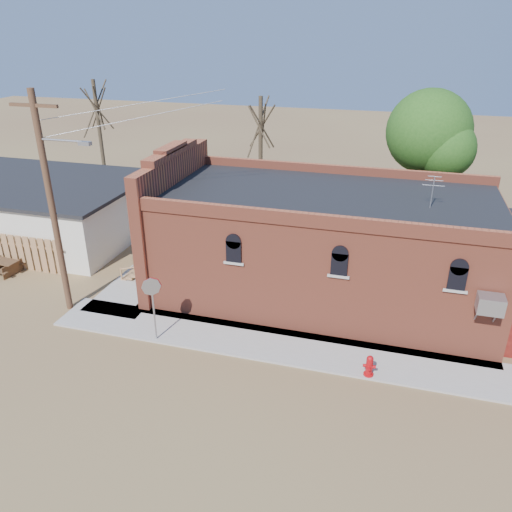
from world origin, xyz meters
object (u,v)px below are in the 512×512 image
(brick_bar, at_px, (317,244))
(fire_hydrant, at_px, (369,366))
(picnic_table, at_px, (3,265))
(trash_barrel, at_px, (155,282))
(stop_sign, at_px, (152,293))
(utility_pole, at_px, (52,202))

(brick_bar, bearing_deg, fire_hydrant, -62.84)
(picnic_table, bearing_deg, brick_bar, 13.88)
(fire_hydrant, xyz_separation_m, trash_barrel, (-9.76, 3.48, 0.03))
(brick_bar, xyz_separation_m, trash_barrel, (-6.94, -2.02, -1.84))
(picnic_table, bearing_deg, fire_hydrant, -5.09)
(stop_sign, bearing_deg, utility_pole, 156.38)
(utility_pole, relative_size, stop_sign, 3.44)
(fire_hydrant, xyz_separation_m, stop_sign, (-7.99, 0.00, 1.63))
(picnic_table, bearing_deg, utility_pole, -16.10)
(picnic_table, bearing_deg, trash_barrel, 7.14)
(trash_barrel, bearing_deg, stop_sign, -63.00)
(fire_hydrant, relative_size, picnic_table, 0.46)
(brick_bar, xyz_separation_m, fire_hydrant, (2.82, -5.50, -1.87))
(stop_sign, distance_m, picnic_table, 10.41)
(fire_hydrant, height_order, stop_sign, stop_sign)
(brick_bar, height_order, utility_pole, utility_pole)
(utility_pole, bearing_deg, picnic_table, 158.76)
(fire_hydrant, distance_m, trash_barrel, 10.37)
(picnic_table, bearing_deg, stop_sign, -13.01)
(fire_hydrant, relative_size, trash_barrel, 0.93)
(brick_bar, distance_m, trash_barrel, 7.46)
(brick_bar, distance_m, fire_hydrant, 6.46)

